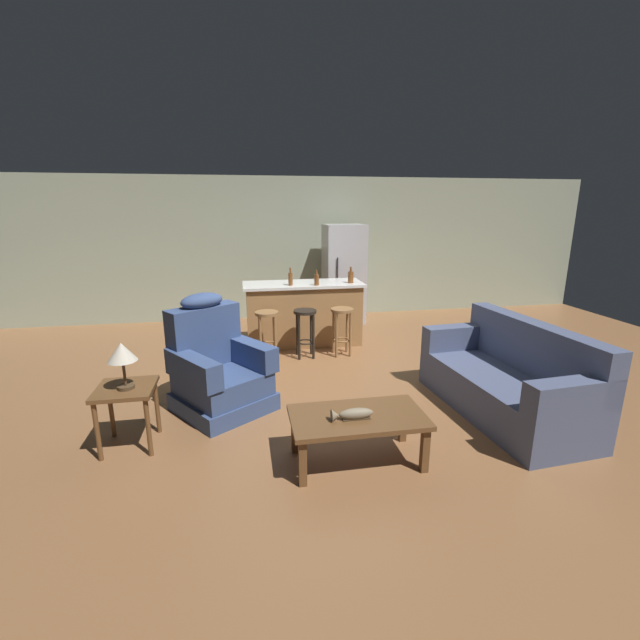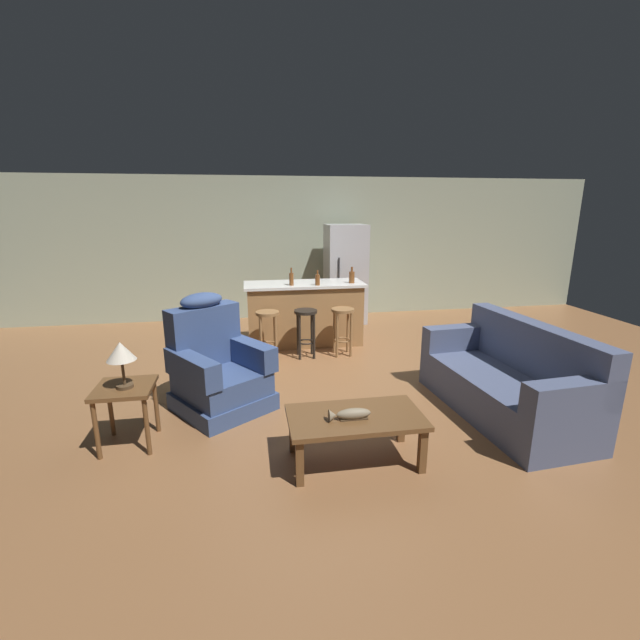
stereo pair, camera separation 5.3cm
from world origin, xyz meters
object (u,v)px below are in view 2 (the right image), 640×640
Objects in this scene: recliner_near_lamp at (217,369)px; bottle_tall_green at (291,279)px; end_table at (125,397)px; bar_stool_right at (343,323)px; bar_stool_middle at (306,325)px; bottle_wine_dark at (318,280)px; refrigerator at (345,274)px; kitchen_island at (304,313)px; fish_figurine at (350,414)px; couch at (508,382)px; coffee_table at (355,421)px; bar_stool_left at (268,326)px; table_lamp at (121,354)px; bottle_short_amber at (352,277)px.

recliner_near_lamp is 2.18m from bottle_tall_green.
bar_stool_right is (2.39, 2.03, 0.01)m from end_table.
bar_stool_middle is 3.07× the size of bottle_wine_dark.
kitchen_island is at bearing -127.29° from refrigerator.
bottle_tall_green is (0.98, 1.84, 0.63)m from recliner_near_lamp.
bar_stool_right reaches higher than fish_figurine.
couch is 8.84× the size of bottle_wine_dark.
bar_stool_left is (-0.57, 2.62, 0.11)m from coffee_table.
coffee_table is at bearing 42.58° from fish_figurine.
bottle_wine_dark is (2.08, 2.46, 0.17)m from table_lamp.
bottle_tall_green is at bearing -56.35° from couch.
couch is 2.40m from bar_stool_right.
bar_stool_middle is at bearing 89.58° from fish_figurine.
bar_stool_left is (-2.31, 2.03, 0.13)m from couch.
bottle_short_amber reaches higher than end_table.
bar_stool_left is 2.41m from refrigerator.
bar_stool_middle is 2.63× the size of bottle_tall_green.
coffee_table is 0.92× the size of recliner_near_lamp.
kitchen_island is 0.63m from bar_stool_middle.
bottle_wine_dark reaches higher than kitchen_island.
recliner_near_lamp is 3.87m from refrigerator.
bar_stool_middle is at bearing 47.39° from end_table.
bottle_short_amber is at bearing -98.99° from refrigerator.
recliner_near_lamp is at bearing 130.64° from fish_figurine.
refrigerator is at bearing 111.77° from recliner_near_lamp.
end_table is at bearing -124.77° from bottle_tall_green.
end_table is at bearing 162.77° from coffee_table.
bar_stool_left is 0.83m from bottle_tall_green.
bottle_short_amber is (-1.02, 2.54, 0.70)m from couch.
coffee_table is at bearing -17.23° from end_table.
couch is 8.05× the size of bottle_short_amber.
bar_stool_left is 1.00× the size of bar_stool_middle.
bar_stool_left is at bearing -129.49° from refrigerator.
table_lamp reaches higher than couch.
end_table is (-1.91, 0.59, 0.10)m from coffee_table.
recliner_near_lamp reaches higher than bar_stool_middle.
bottle_short_amber is at bearing 11.11° from bottle_wine_dark.
bar_stool_right is at bearing -34.19° from bottle_tall_green.
recliner_near_lamp is 1.76× the size of bar_stool_middle.
bottle_short_amber is 1.10× the size of bottle_wine_dark.
bottle_wine_dark is (0.38, -0.06, -0.01)m from bottle_tall_green.
bar_stool_middle is (-1.79, 2.03, 0.13)m from couch.
refrigerator is 7.95× the size of bottle_wine_dark.
bottle_short_amber is at bearing 99.90° from recliner_near_lamp.
refrigerator is 1.78m from bottle_tall_green.
couch is 3.49× the size of end_table.
bottle_tall_green reaches higher than bottle_wine_dark.
bar_stool_right is 0.75m from bottle_wine_dark.
kitchen_island is 2.65× the size of bar_stool_left.
bottle_short_amber is (2.64, 2.53, 0.58)m from end_table.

